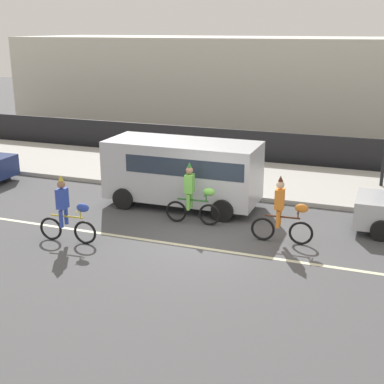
% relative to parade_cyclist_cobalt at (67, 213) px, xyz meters
% --- Properties ---
extents(ground_plane, '(80.00, 80.00, 0.00)m').
position_rel_parade_cyclist_cobalt_xyz_m(ground_plane, '(3.47, 1.37, -0.84)').
color(ground_plane, '#4C4C4F').
extents(road_centre_line, '(36.00, 0.14, 0.01)m').
position_rel_parade_cyclist_cobalt_xyz_m(road_centre_line, '(3.47, 0.87, -0.84)').
color(road_centre_line, beige).
rests_on(road_centre_line, ground).
extents(sidewalk_curb, '(60.00, 5.00, 0.15)m').
position_rel_parade_cyclist_cobalt_xyz_m(sidewalk_curb, '(3.47, 7.87, -0.77)').
color(sidewalk_curb, '#ADAAA3').
rests_on(sidewalk_curb, ground).
extents(fence_line, '(40.00, 0.08, 1.40)m').
position_rel_parade_cyclist_cobalt_xyz_m(fence_line, '(3.47, 10.77, -0.14)').
color(fence_line, black).
rests_on(fence_line, ground).
extents(building_backdrop, '(28.00, 8.00, 5.17)m').
position_rel_parade_cyclist_cobalt_xyz_m(building_backdrop, '(0.31, 19.37, 1.75)').
color(building_backdrop, beige).
rests_on(building_backdrop, ground).
extents(parade_cyclist_cobalt, '(1.72, 0.50, 1.92)m').
position_rel_parade_cyclist_cobalt_xyz_m(parade_cyclist_cobalt, '(0.00, 0.00, 0.00)').
color(parade_cyclist_cobalt, black).
rests_on(parade_cyclist_cobalt, ground).
extents(parade_cyclist_lime, '(1.72, 0.50, 1.92)m').
position_rel_parade_cyclist_cobalt_xyz_m(parade_cyclist_lime, '(2.74, 2.57, 0.00)').
color(parade_cyclist_lime, black).
rests_on(parade_cyclist_lime, ground).
extents(parade_cyclist_orange, '(1.72, 0.50, 1.92)m').
position_rel_parade_cyclist_cobalt_xyz_m(parade_cyclist_orange, '(5.57, 2.02, 0.00)').
color(parade_cyclist_orange, black).
rests_on(parade_cyclist_orange, ground).
extents(parked_van_silver, '(5.00, 2.22, 2.18)m').
position_rel_parade_cyclist_cobalt_xyz_m(parked_van_silver, '(1.89, 4.07, 0.44)').
color(parked_van_silver, silver).
rests_on(parked_van_silver, ground).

